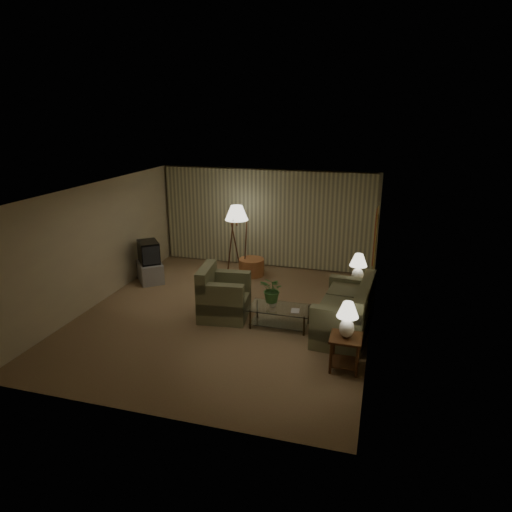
{
  "coord_description": "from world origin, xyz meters",
  "views": [
    {
      "loc": [
        3.07,
        -8.43,
        4.2
      ],
      "look_at": [
        0.5,
        0.6,
        1.18
      ],
      "focal_mm": 32.0,
      "sensor_mm": 36.0,
      "label": 1
    }
  ],
  "objects_px": {
    "armchair": "(224,297)",
    "side_table_far": "(356,291)",
    "table_lamp_far": "(358,266)",
    "vase": "(273,303)",
    "side_table_near": "(345,347)",
    "floor_lamp": "(237,239)",
    "ottoman": "(251,267)",
    "tv_cabinet": "(150,271)",
    "table_lamp_near": "(347,317)",
    "crt_tv": "(149,252)",
    "coffee_table": "(280,314)",
    "sofa": "(344,313)"
  },
  "relations": [
    {
      "from": "table_lamp_far",
      "to": "ottoman",
      "type": "relative_size",
      "value": 0.98
    },
    {
      "from": "sofa",
      "to": "armchair",
      "type": "height_order",
      "value": "armchair"
    },
    {
      "from": "table_lamp_far",
      "to": "coffee_table",
      "type": "xyz_separation_m",
      "value": [
        -1.42,
        -1.35,
        -0.71
      ]
    },
    {
      "from": "side_table_far",
      "to": "ottoman",
      "type": "bearing_deg",
      "value": 153.59
    },
    {
      "from": "floor_lamp",
      "to": "ottoman",
      "type": "relative_size",
      "value": 2.76
    },
    {
      "from": "side_table_far",
      "to": "tv_cabinet",
      "type": "distance_m",
      "value": 5.21
    },
    {
      "from": "sofa",
      "to": "table_lamp_near",
      "type": "height_order",
      "value": "table_lamp_near"
    },
    {
      "from": "sofa",
      "to": "tv_cabinet",
      "type": "height_order",
      "value": "sofa"
    },
    {
      "from": "table_lamp_far",
      "to": "floor_lamp",
      "type": "bearing_deg",
      "value": 156.15
    },
    {
      "from": "side_table_near",
      "to": "side_table_far",
      "type": "height_order",
      "value": "same"
    },
    {
      "from": "table_lamp_near",
      "to": "crt_tv",
      "type": "bearing_deg",
      "value": 151.03
    },
    {
      "from": "table_lamp_far",
      "to": "coffee_table",
      "type": "height_order",
      "value": "table_lamp_far"
    },
    {
      "from": "armchair",
      "to": "tv_cabinet",
      "type": "distance_m",
      "value": 2.95
    },
    {
      "from": "table_lamp_far",
      "to": "tv_cabinet",
      "type": "xyz_separation_m",
      "value": [
        -5.2,
        0.28,
        -0.74
      ]
    },
    {
      "from": "side_table_far",
      "to": "coffee_table",
      "type": "bearing_deg",
      "value": -136.36
    },
    {
      "from": "side_table_near",
      "to": "tv_cabinet",
      "type": "bearing_deg",
      "value": 151.03
    },
    {
      "from": "table_lamp_near",
      "to": "floor_lamp",
      "type": "relative_size",
      "value": 0.34
    },
    {
      "from": "tv_cabinet",
      "to": "vase",
      "type": "bearing_deg",
      "value": 26.32
    },
    {
      "from": "table_lamp_near",
      "to": "table_lamp_far",
      "type": "height_order",
      "value": "table_lamp_far"
    },
    {
      "from": "side_table_near",
      "to": "table_lamp_far",
      "type": "distance_m",
      "value": 2.66
    },
    {
      "from": "table_lamp_far",
      "to": "vase",
      "type": "height_order",
      "value": "table_lamp_far"
    },
    {
      "from": "floor_lamp",
      "to": "armchair",
      "type": "bearing_deg",
      "value": -77.66
    },
    {
      "from": "table_lamp_near",
      "to": "vase",
      "type": "distance_m",
      "value": 2.06
    },
    {
      "from": "table_lamp_far",
      "to": "coffee_table",
      "type": "relative_size",
      "value": 0.53
    },
    {
      "from": "table_lamp_far",
      "to": "crt_tv",
      "type": "height_order",
      "value": "table_lamp_far"
    },
    {
      "from": "table_lamp_near",
      "to": "table_lamp_far",
      "type": "bearing_deg",
      "value": 90.0
    },
    {
      "from": "side_table_far",
      "to": "table_lamp_far",
      "type": "relative_size",
      "value": 0.92
    },
    {
      "from": "armchair",
      "to": "crt_tv",
      "type": "xyz_separation_m",
      "value": [
        -2.55,
        1.47,
        0.34
      ]
    },
    {
      "from": "side_table_near",
      "to": "crt_tv",
      "type": "height_order",
      "value": "crt_tv"
    },
    {
      "from": "sofa",
      "to": "coffee_table",
      "type": "height_order",
      "value": "sofa"
    },
    {
      "from": "coffee_table",
      "to": "ottoman",
      "type": "distance_m",
      "value": 3.09
    },
    {
      "from": "coffee_table",
      "to": "vase",
      "type": "bearing_deg",
      "value": 180.0
    },
    {
      "from": "crt_tv",
      "to": "ottoman",
      "type": "bearing_deg",
      "value": 75.68
    },
    {
      "from": "table_lamp_near",
      "to": "tv_cabinet",
      "type": "distance_m",
      "value": 5.99
    },
    {
      "from": "table_lamp_near",
      "to": "vase",
      "type": "xyz_separation_m",
      "value": [
        -1.57,
        1.25,
        -0.47
      ]
    },
    {
      "from": "ottoman",
      "to": "vase",
      "type": "xyz_separation_m",
      "value": [
        1.25,
        -2.75,
        0.27
      ]
    },
    {
      "from": "side_table_far",
      "to": "coffee_table",
      "type": "height_order",
      "value": "side_table_far"
    },
    {
      "from": "side_table_far",
      "to": "crt_tv",
      "type": "relative_size",
      "value": 0.76
    },
    {
      "from": "side_table_far",
      "to": "crt_tv",
      "type": "height_order",
      "value": "crt_tv"
    },
    {
      "from": "table_lamp_far",
      "to": "vase",
      "type": "xyz_separation_m",
      "value": [
        -1.57,
        -1.35,
        -0.49
      ]
    },
    {
      "from": "armchair",
      "to": "table_lamp_far",
      "type": "relative_size",
      "value": 1.95
    },
    {
      "from": "sofa",
      "to": "floor_lamp",
      "type": "bearing_deg",
      "value": -126.09
    },
    {
      "from": "table_lamp_near",
      "to": "coffee_table",
      "type": "bearing_deg",
      "value": 138.55
    },
    {
      "from": "sofa",
      "to": "tv_cabinet",
      "type": "distance_m",
      "value": 5.28
    },
    {
      "from": "crt_tv",
      "to": "ottoman",
      "type": "xyz_separation_m",
      "value": [
        2.38,
        1.12,
        -0.55
      ]
    },
    {
      "from": "crt_tv",
      "to": "side_table_far",
      "type": "bearing_deg",
      "value": 47.39
    },
    {
      "from": "side_table_near",
      "to": "vase",
      "type": "distance_m",
      "value": 2.01
    },
    {
      "from": "armchair",
      "to": "side_table_far",
      "type": "relative_size",
      "value": 2.12
    },
    {
      "from": "side_table_far",
      "to": "tv_cabinet",
      "type": "xyz_separation_m",
      "value": [
        -5.2,
        0.28,
        -0.15
      ]
    },
    {
      "from": "armchair",
      "to": "tv_cabinet",
      "type": "bearing_deg",
      "value": 52.74
    }
  ]
}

